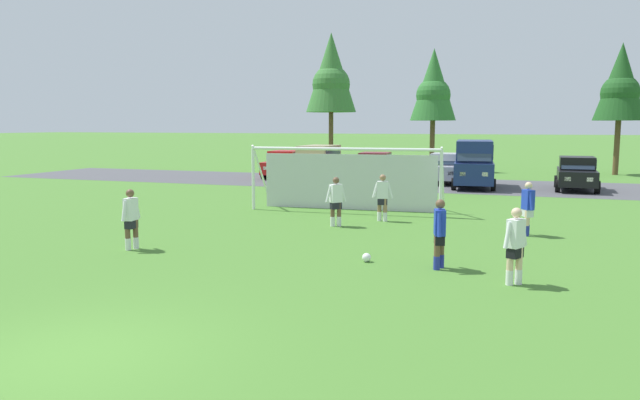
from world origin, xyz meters
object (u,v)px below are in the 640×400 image
Objects in this scene: player_striker_near at (515,246)px; player_trailing_back at (382,198)px; player_winger_right at (131,219)px; parked_car_slot_left at (318,163)px; parked_car_slot_center_left at (375,167)px; soccer_goal at (348,178)px; soccer_ball at (367,258)px; player_defender_far at (440,234)px; parked_car_slot_far_left at (285,164)px; parked_car_slot_center at (446,168)px; parked_car_slot_right at (577,173)px; player_midfield_center at (528,209)px; parked_car_slot_center_right at (474,163)px; player_winger_left at (336,202)px.

player_striker_near and player_trailing_back have the same top height.
parked_car_slot_left reaches higher than player_winger_right.
parked_car_slot_left is (-6.72, 12.46, 0.29)m from player_trailing_back.
player_winger_right is 0.38× the size of parked_car_slot_center_left.
soccer_goal is 12.14m from parked_car_slot_center_left.
player_defender_far is at bearing -3.85° from soccer_ball.
parked_car_slot_center is at bearing -1.45° from parked_car_slot_far_left.
player_winger_right is at bearing -85.87° from parked_car_slot_left.
player_trailing_back is 0.39× the size of parked_car_slot_right.
parked_car_slot_far_left is 0.93× the size of parked_car_slot_left.
soccer_ball is at bearing -67.41° from parked_car_slot_left.
soccer_goal is 4.58× the size of player_midfield_center.
soccer_ball is 0.05× the size of parked_car_slot_center_left.
parked_car_slot_right is (9.12, 10.71, -0.42)m from soccer_goal.
player_trailing_back is 0.38× the size of parked_car_slot_center_left.
player_winger_right is at bearing -150.87° from player_midfield_center.
parked_car_slot_center_right is at bearing 96.92° from player_striker_near.
player_midfield_center is 13.99m from parked_car_slot_center_right.
player_midfield_center is 0.38× the size of parked_car_slot_center_left.
parked_car_slot_left is (-5.49, 13.98, 0.29)m from player_winger_left.
parked_car_slot_center is (0.41, 14.42, 0.05)m from player_trailing_back.
player_defender_far is 0.38× the size of parked_car_slot_far_left.
parked_car_slot_left is 3.44m from parked_car_slot_center_left.
parked_car_slot_far_left is at bearing 117.36° from soccer_ball.
player_defender_far is at bearing -72.24° from parked_car_slot_center_left.
parked_car_slot_center_left is at bearing 164.19° from parked_car_slot_center_right.
parked_car_slot_far_left is at bearing 101.64° from player_winger_right.
parked_car_slot_far_left is at bearing 175.30° from parked_car_slot_center_left.
parked_car_slot_center_left is (-2.52, 15.70, 0.05)m from player_winger_left.
player_midfield_center is 21.52m from parked_car_slot_far_left.
soccer_goal reaches higher than parked_car_slot_left.
parked_car_slot_center_left is at bearing -176.75° from parked_car_slot_center.
parked_car_slot_center_right is (7.43, 19.35, 0.52)m from player_winger_right.
player_striker_near is 0.35× the size of parked_car_slot_left.
player_winger_right is (-10.10, -5.63, 0.00)m from player_midfield_center.
parked_car_slot_center is (-4.36, 15.62, 0.05)m from player_midfield_center.
parked_car_slot_far_left reaches higher than player_striker_near.
parked_car_slot_center_right reaches higher than parked_car_slot_center_left.
player_striker_near is 19.86m from parked_car_slot_center_right.
parked_car_slot_center is at bearing 167.38° from parked_car_slot_right.
player_trailing_back is (-4.50, 7.19, 0.00)m from player_striker_near.
parked_car_slot_far_left is 1.00× the size of parked_car_slot_center_left.
soccer_ball is at bearing -70.56° from soccer_goal.
player_winger_right is (-9.82, 0.36, 0.00)m from player_striker_near.
parked_car_slot_center is (-2.40, 20.73, 0.05)m from player_defender_far.
parked_car_slot_center_right reaches higher than parked_car_slot_left.
soccer_ball is 0.05× the size of parked_car_slot_right.
player_defender_far is 0.39× the size of parked_car_slot_right.
parked_car_slot_center_right reaches higher than player_striker_near.
soccer_goal is at bearing -81.29° from parked_car_slot_center_left.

